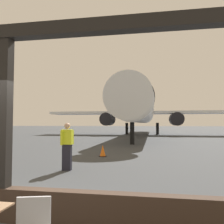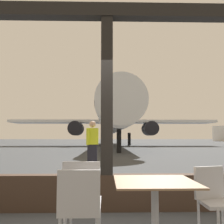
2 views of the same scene
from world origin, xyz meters
The scene contains 5 objects.
ground_plane centered at (0.00, 40.00, 0.00)m, with size 220.00×220.00×0.00m, color #383A3D.
window_frame centered at (0.00, 0.00, 1.28)m, with size 9.01×0.24×3.52m.
airplane centered at (0.99, 30.20, 3.65)m, with size 28.21×36.82×10.50m.
ground_crew_worker centered at (-0.47, 4.41, 0.90)m, with size 0.40×0.48×1.74m.
traffic_cone centered at (0.07, 8.18, 0.28)m, with size 0.36×0.36×0.59m.
Camera 1 is at (2.65, -3.87, 1.72)m, focal length 37.59 mm.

